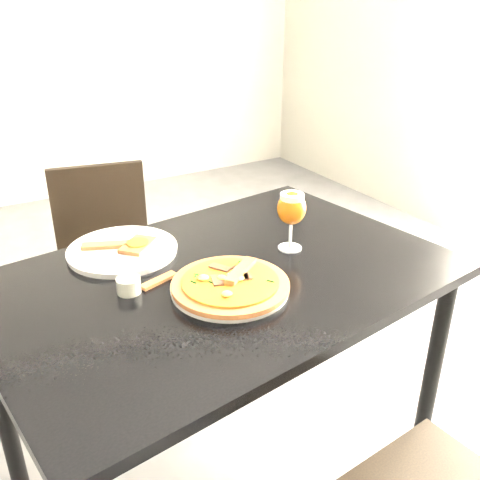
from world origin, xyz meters
TOP-DOWN VIEW (x-y plane):
  - dining_table at (0.32, 0.13)m, footprint 1.29×0.95m
  - chair_far at (0.23, 0.90)m, footprint 0.45×0.45m
  - plate_main at (0.30, 0.05)m, footprint 0.30×0.30m
  - pizza at (0.29, 0.04)m, footprint 0.29×0.29m
  - plate_second at (0.14, 0.38)m, footprint 0.37×0.37m
  - crust_scraps at (0.15, 0.38)m, footprint 0.21×0.15m
  - loose_crust at (0.16, 0.17)m, footprint 0.11×0.05m
  - sauce_cup at (0.08, 0.16)m, footprint 0.06×0.06m
  - beer_glass at (0.56, 0.16)m, footprint 0.08×0.08m

SIDE VIEW (x-z plane):
  - chair_far at x=0.23m, z-range 0.04..0.86m
  - dining_table at x=0.32m, z-range 0.28..1.03m
  - loose_crust at x=0.16m, z-range 0.75..0.76m
  - plate_main at x=0.30m, z-range 0.75..0.77m
  - plate_second at x=0.14m, z-range 0.75..0.77m
  - sauce_cup at x=0.08m, z-range 0.75..0.79m
  - crust_scraps at x=0.15m, z-range 0.77..0.78m
  - pizza at x=0.29m, z-range 0.76..0.79m
  - beer_glass at x=0.56m, z-range 0.79..0.96m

